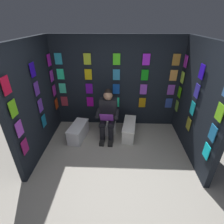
% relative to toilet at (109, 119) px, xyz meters
% --- Properties ---
extents(ground_plane, '(30.00, 30.00, 0.00)m').
position_rel_toilet_xyz_m(ground_plane, '(-0.17, 1.69, -0.33)').
color(ground_plane, '#9E998E').
extents(display_wall_back, '(3.22, 0.14, 2.29)m').
position_rel_toilet_xyz_m(display_wall_back, '(-0.17, -0.41, 0.82)').
color(display_wall_back, black).
rests_on(display_wall_back, ground).
extents(display_wall_left, '(0.14, 2.05, 2.29)m').
position_rel_toilet_xyz_m(display_wall_left, '(-1.78, 0.66, 0.82)').
color(display_wall_left, black).
rests_on(display_wall_left, ground).
extents(display_wall_right, '(0.14, 2.05, 2.29)m').
position_rel_toilet_xyz_m(display_wall_right, '(1.44, 0.66, 0.82)').
color(display_wall_right, black).
rests_on(display_wall_right, ground).
extents(toilet, '(0.41, 0.56, 0.77)m').
position_rel_toilet_xyz_m(toilet, '(0.00, 0.00, 0.00)').
color(toilet, white).
rests_on(toilet, ground).
extents(person_reading, '(0.54, 0.70, 1.19)m').
position_rel_toilet_xyz_m(person_reading, '(0.01, 0.23, 0.27)').
color(person_reading, black).
rests_on(person_reading, ground).
extents(comic_longbox_near, '(0.38, 0.83, 0.36)m').
position_rel_toilet_xyz_m(comic_longbox_near, '(-0.51, 0.21, -0.15)').
color(comic_longbox_near, white).
rests_on(comic_longbox_near, ground).
extents(comic_longbox_far, '(0.43, 0.75, 0.36)m').
position_rel_toilet_xyz_m(comic_longbox_far, '(0.72, 0.36, -0.14)').
color(comic_longbox_far, silver).
rests_on(comic_longbox_far, ground).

